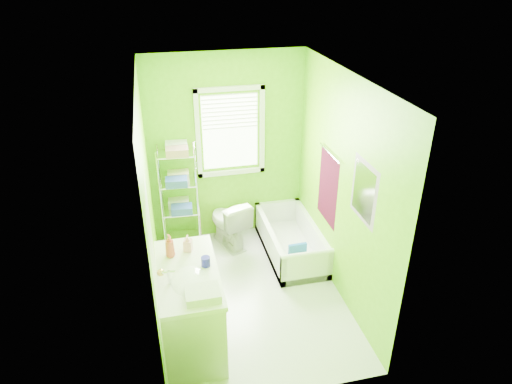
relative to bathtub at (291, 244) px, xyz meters
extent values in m
plane|color=silver|center=(-0.72, -0.70, -0.15)|extent=(2.90, 2.90, 0.00)
cube|color=#5EB008|center=(-0.72, 0.75, 1.15)|extent=(2.10, 0.04, 2.60)
cube|color=#5EB008|center=(-0.72, -2.15, 1.15)|extent=(2.10, 0.04, 2.60)
cube|color=#5EB008|center=(-1.77, -0.70, 1.15)|extent=(0.04, 2.90, 2.60)
cube|color=#5EB008|center=(0.33, -0.70, 1.15)|extent=(0.04, 2.90, 2.60)
cube|color=white|center=(-0.72, -0.70, 2.45)|extent=(2.10, 2.90, 0.04)
cube|color=white|center=(-0.67, 0.74, 1.40)|extent=(0.74, 0.01, 1.01)
cube|color=white|center=(-0.67, 0.72, 0.82)|extent=(0.92, 0.05, 0.06)
cube|color=white|center=(-0.67, 0.72, 1.98)|extent=(0.92, 0.05, 0.06)
cube|color=white|center=(-1.10, 0.72, 1.40)|extent=(0.06, 0.05, 1.22)
cube|color=white|center=(-0.24, 0.72, 1.40)|extent=(0.06, 0.05, 1.22)
cube|color=white|center=(-0.67, 0.71, 1.69)|extent=(0.72, 0.02, 0.50)
cube|color=white|center=(-1.76, -1.70, 0.85)|extent=(0.02, 0.80, 2.00)
sphere|color=gold|center=(-1.72, -1.37, 0.85)|extent=(0.07, 0.07, 0.07)
cube|color=#41071C|center=(0.32, -0.35, 1.00)|extent=(0.02, 0.58, 0.90)
cylinder|color=silver|center=(0.30, -0.35, 1.45)|extent=(0.02, 0.62, 0.02)
cube|color=#CC5972|center=(0.32, -1.25, 1.40)|extent=(0.02, 0.54, 0.64)
cube|color=white|center=(0.31, -1.25, 1.40)|extent=(0.01, 0.44, 0.54)
cube|color=white|center=(0.00, 0.04, -0.10)|extent=(0.66, 1.42, 0.09)
cube|color=white|center=(-0.30, 0.04, 0.07)|extent=(0.07, 1.42, 0.43)
cube|color=white|center=(0.30, 0.04, 0.07)|extent=(0.07, 1.42, 0.43)
cube|color=white|center=(0.00, -0.64, 0.07)|extent=(0.66, 0.07, 0.43)
cube|color=white|center=(0.00, 0.72, 0.07)|extent=(0.66, 0.07, 0.43)
cylinder|color=white|center=(0.00, -0.64, 0.28)|extent=(0.66, 0.07, 0.07)
cylinder|color=blue|center=(0.00, -0.42, -0.02)|extent=(0.34, 0.34, 0.06)
cylinder|color=#E7FF1A|center=(0.00, -0.42, 0.03)|extent=(0.32, 0.32, 0.05)
cube|color=blue|center=(-0.01, -0.29, 0.09)|extent=(0.24, 0.05, 0.22)
imported|color=white|center=(-0.78, 0.42, 0.21)|extent=(0.61, 0.80, 0.72)
cube|color=silver|center=(-1.48, -1.27, 0.28)|extent=(0.58, 1.17, 0.85)
cube|color=silver|center=(-1.48, -1.27, 0.73)|extent=(0.61, 1.20, 0.05)
ellipsoid|color=white|center=(-1.46, -1.43, 0.72)|extent=(0.40, 0.52, 0.14)
cylinder|color=silver|center=(-1.65, -1.43, 0.82)|extent=(0.03, 0.03, 0.16)
cylinder|color=silver|center=(-1.65, -1.43, 0.89)|extent=(0.12, 0.02, 0.02)
imported|color=#D74C3F|center=(-1.61, -0.98, 0.88)|extent=(0.13, 0.13, 0.25)
imported|color=pink|center=(-1.42, -0.92, 0.84)|extent=(0.11, 0.11, 0.18)
cylinder|color=#191799|center=(-1.28, -1.22, 0.80)|extent=(0.09, 0.09, 0.10)
cube|color=silver|center=(-1.37, -1.68, 0.79)|extent=(0.31, 0.25, 0.08)
cylinder|color=silver|center=(-1.66, 0.41, 0.60)|extent=(0.02, 0.02, 1.48)
cylinder|color=silver|center=(-1.64, 0.70, 0.60)|extent=(0.02, 0.02, 1.48)
cylinder|color=silver|center=(-1.19, 0.38, 0.60)|extent=(0.02, 0.02, 1.48)
cylinder|color=silver|center=(-1.17, 0.66, 0.60)|extent=(0.02, 0.02, 1.48)
cube|color=silver|center=(-1.41, 0.54, -0.01)|extent=(0.51, 0.34, 0.02)
cube|color=silver|center=(-1.41, 0.54, 0.41)|extent=(0.51, 0.34, 0.02)
cube|color=silver|center=(-1.41, 0.54, 0.83)|extent=(0.51, 0.34, 0.02)
cube|color=silver|center=(-1.41, 0.54, 1.24)|extent=(0.51, 0.34, 0.02)
cube|color=#D38F93|center=(-1.39, 0.44, 1.30)|extent=(0.29, 0.20, 0.10)
cube|color=silver|center=(-1.39, 0.65, 1.30)|extent=(0.29, 0.20, 0.10)
cube|color=#3053AE|center=(-1.43, 0.45, 0.89)|extent=(0.29, 0.20, 0.10)
cube|color=#E7DA8D|center=(-1.40, 0.65, 0.89)|extent=(0.29, 0.20, 0.10)
cube|color=#3053AE|center=(-1.40, 0.46, 0.47)|extent=(0.29, 0.20, 0.10)
cube|color=silver|center=(-1.42, 0.66, 0.47)|extent=(0.29, 0.20, 0.10)
cube|color=#D38F93|center=(-1.17, 0.52, 0.15)|extent=(0.04, 0.26, 0.46)
camera|label=1|loc=(-1.62, -4.90, 3.48)|focal=32.00mm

